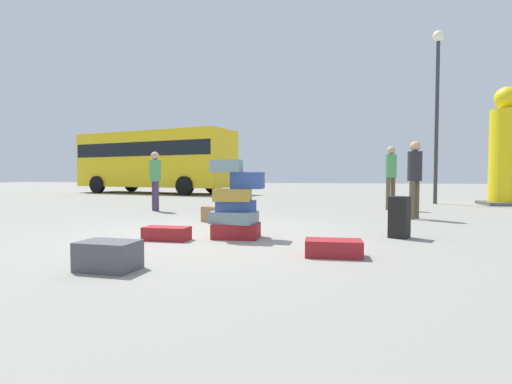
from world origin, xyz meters
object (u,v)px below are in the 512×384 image
suitcase_black_foreground_near (399,217)px  lamp_post (437,90)px  suitcase_tower (236,206)px  yellow_dummy_statue (505,153)px  suitcase_maroon_upright_blue (334,248)px  person_tourist_with_camera (155,176)px  person_passerby_in_red (415,173)px  suitcase_brown_foreground_far (218,214)px  suitcase_charcoal_white_trunk (108,256)px  suitcase_maroon_right_side (167,233)px  parked_bus (155,158)px  person_bearded_onlooker (391,172)px  suitcase_brown_behind_tower (235,211)px

suitcase_black_foreground_near → lamp_post: bearing=97.5°
suitcase_tower → yellow_dummy_statue: yellow_dummy_statue is taller
suitcase_maroon_upright_blue → person_tourist_with_camera: person_tourist_with_camera is taller
suitcase_black_foreground_near → person_passerby_in_red: person_passerby_in_red is taller
suitcase_brown_foreground_far → person_tourist_with_camera: size_ratio=0.39×
suitcase_black_foreground_near → suitcase_charcoal_white_trunk: (-3.19, -2.69, -0.17)m
person_tourist_with_camera → yellow_dummy_statue: yellow_dummy_statue is taller
suitcase_maroon_right_side → parked_bus: 15.34m
person_passerby_in_red → suitcase_charcoal_white_trunk: bearing=-1.2°
suitcase_charcoal_white_trunk → yellow_dummy_statue: 12.66m
person_bearded_onlooker → person_tourist_with_camera: person_bearded_onlooker is taller
suitcase_brown_behind_tower → suitcase_charcoal_white_trunk: bearing=-77.2°
person_tourist_with_camera → person_passerby_in_red: bearing=42.3°
parked_bus → suitcase_charcoal_white_trunk: bearing=-51.5°
parked_bus → lamp_post: bearing=-8.5°
person_passerby_in_red → lamp_post: 5.77m
suitcase_brown_foreground_far → suitcase_maroon_upright_blue: bearing=-29.7°
suitcase_brown_behind_tower → suitcase_brown_foreground_far: bearing=148.1°
suitcase_maroon_right_side → suitcase_charcoal_white_trunk: suitcase_charcoal_white_trunk is taller
suitcase_charcoal_white_trunk → yellow_dummy_statue: size_ratio=0.16×
person_tourist_with_camera → lamp_post: 9.41m
parked_bus → lamp_post: (12.53, -5.19, 1.90)m
suitcase_brown_behind_tower → person_bearded_onlooker: size_ratio=0.35×
suitcase_charcoal_white_trunk → suitcase_black_foreground_near: bearing=43.3°
suitcase_brown_foreground_far → parked_bus: 13.45m
person_bearded_onlooker → yellow_dummy_statue: size_ratio=0.47×
person_tourist_with_camera → suitcase_black_foreground_near: bearing=17.2°
suitcase_maroon_right_side → suitcase_tower: bearing=23.5°
suitcase_maroon_right_side → person_passerby_in_red: size_ratio=0.39×
suitcase_tower → lamp_post: bearing=59.4°
suitcase_maroon_upright_blue → yellow_dummy_statue: size_ratio=0.18×
person_passerby_in_red → person_tourist_with_camera: bearing=-60.5°
lamp_post → parked_bus: bearing=157.5°
person_bearded_onlooker → suitcase_maroon_upright_blue: bearing=29.3°
person_passerby_in_red → lamp_post: (1.59, 4.83, 2.73)m
suitcase_black_foreground_near → person_passerby_in_red: (0.73, 2.70, 0.69)m
suitcase_black_foreground_near → suitcase_brown_behind_tower: 2.80m
suitcase_brown_behind_tower → yellow_dummy_statue: (7.06, 6.79, 1.34)m
suitcase_brown_behind_tower → person_tourist_with_camera: size_ratio=0.39×
suitcase_maroon_upright_blue → person_bearded_onlooker: 6.75m
suitcase_brown_foreground_far → person_bearded_onlooker: bearing=65.2°
suitcase_black_foreground_near → suitcase_maroon_right_side: size_ratio=0.95×
suitcase_brown_foreground_far → suitcase_maroon_upright_blue: 3.70m
suitcase_maroon_right_side → suitcase_brown_behind_tower: (0.64, 1.51, 0.21)m
suitcase_tower → lamp_post: 9.89m
suitcase_charcoal_white_trunk → person_bearded_onlooker: size_ratio=0.33×
person_bearded_onlooker → parked_bus: 13.30m
suitcase_charcoal_white_trunk → parked_bus: size_ratio=0.06×
person_tourist_with_camera → suitcase_maroon_upright_blue: bearing=1.1°
suitcase_brown_foreground_far → parked_bus: parked_bus is taller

